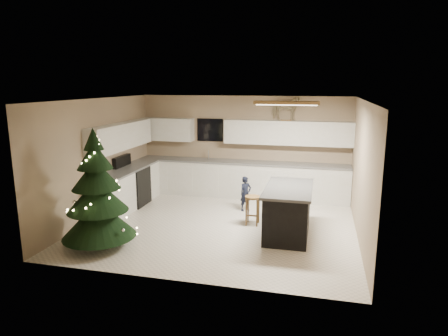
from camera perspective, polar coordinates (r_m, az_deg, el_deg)
The scene contains 8 objects.
ground_plane at distance 8.47m, azimuth -0.57°, elevation -8.11°, with size 5.50×5.50×0.00m, color silver.
room_shell at distance 8.03m, azimuth -0.43°, elevation 3.67°, with size 5.52×5.02×2.61m.
cabinetry at distance 10.02m, azimuth -3.29°, elevation -0.42°, with size 5.50×3.20×2.00m.
island at distance 7.93m, azimuth 9.13°, elevation -6.04°, with size 0.90×1.70×0.95m.
bar_stool at distance 8.38m, azimuth 4.11°, elevation -5.04°, with size 0.32×0.32×0.61m.
christmas_tree at distance 7.48m, azimuth -17.64°, elevation -4.27°, with size 1.36×1.31×2.17m.
toddler at distance 9.28m, azimuth 3.10°, elevation -3.69°, with size 0.30×0.19×0.81m, color black.
rocking_horse at distance 10.08m, azimuth 8.88°, elevation 8.45°, with size 0.70×0.35×0.60m.
Camera 1 is at (1.97, -7.70, 2.92)m, focal length 32.00 mm.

